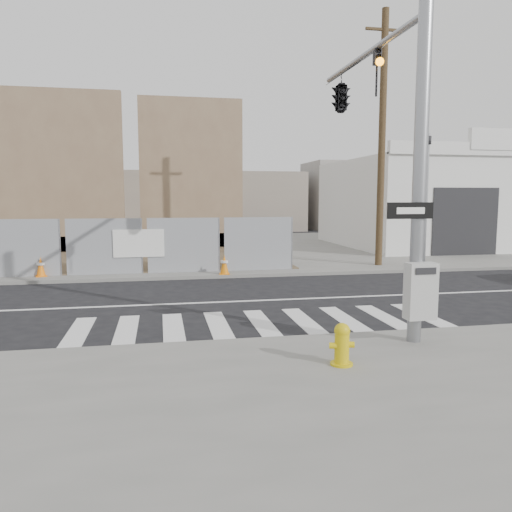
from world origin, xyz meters
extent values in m
plane|color=black|center=(0.00, 0.00, 0.00)|extent=(100.00, 100.00, 0.00)
cube|color=slate|center=(0.00, 14.00, 0.06)|extent=(50.00, 20.00, 0.12)
cylinder|color=gray|center=(2.50, -4.80, 3.62)|extent=(0.26, 0.26, 7.00)
cylinder|color=gray|center=(2.50, -2.20, 6.12)|extent=(0.14, 5.20, 0.14)
cube|color=#B2B2AF|center=(2.45, -5.08, 1.15)|extent=(0.55, 0.30, 1.05)
cube|color=black|center=(2.25, -4.96, 2.62)|extent=(0.90, 0.03, 0.30)
cube|color=silver|center=(2.25, -4.98, 2.62)|extent=(0.55, 0.01, 0.12)
imported|color=black|center=(2.50, -2.80, 5.57)|extent=(0.16, 0.20, 1.00)
imported|color=black|center=(2.50, -0.60, 5.57)|extent=(0.53, 2.48, 1.00)
cylinder|color=gray|center=(8.00, 4.60, 2.72)|extent=(0.12, 0.12, 5.20)
imported|color=black|center=(8.00, 4.60, 5.22)|extent=(0.16, 0.20, 1.00)
cube|color=brown|center=(-7.00, 13.00, 4.12)|extent=(6.00, 0.50, 8.00)
cube|color=brown|center=(-7.00, 13.40, 0.52)|extent=(6.00, 1.30, 0.80)
cube|color=brown|center=(-0.50, 14.00, 4.12)|extent=(5.50, 0.50, 8.00)
cube|color=brown|center=(-0.50, 14.40, 0.52)|extent=(5.50, 1.30, 0.80)
cube|color=silver|center=(14.00, 13.00, 2.52)|extent=(12.00, 10.00, 4.80)
cube|color=silver|center=(14.00, 8.00, 5.12)|extent=(12.00, 0.30, 0.60)
cube|color=silver|center=(14.00, 7.95, 5.57)|extent=(4.00, 0.30, 1.00)
cube|color=black|center=(12.00, 7.98, 1.72)|extent=(3.40, 0.06, 3.20)
cylinder|color=#4F3E24|center=(6.50, 5.50, 5.12)|extent=(0.28, 0.28, 10.00)
cube|color=#4F3E24|center=(6.50, 5.50, 9.32)|extent=(1.60, 0.10, 0.10)
cylinder|color=gold|center=(0.65, -5.85, 0.14)|extent=(0.46, 0.46, 0.04)
cylinder|color=gold|center=(0.65, -5.85, 0.40)|extent=(0.30, 0.30, 0.55)
sphere|color=gold|center=(0.65, -5.85, 0.69)|extent=(0.26, 0.26, 0.26)
cylinder|color=gold|center=(0.50, -5.85, 0.45)|extent=(0.15, 0.13, 0.10)
cylinder|color=gold|center=(0.80, -5.85, 0.45)|extent=(0.15, 0.13, 0.10)
cube|color=orange|center=(-6.35, 4.90, 0.13)|extent=(0.46, 0.46, 0.03)
cone|color=orange|center=(-6.35, 4.90, 0.47)|extent=(0.41, 0.41, 0.69)
cylinder|color=silver|center=(-6.35, 4.90, 0.56)|extent=(0.27, 0.27, 0.08)
cube|color=orange|center=(0.00, 4.22, 0.14)|extent=(0.39, 0.39, 0.03)
cone|color=orange|center=(0.00, 4.22, 0.47)|extent=(0.35, 0.35, 0.70)
cylinder|color=silver|center=(0.00, 4.22, 0.57)|extent=(0.27, 0.27, 0.08)
camera|label=1|loc=(-2.24, -13.38, 2.86)|focal=35.00mm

